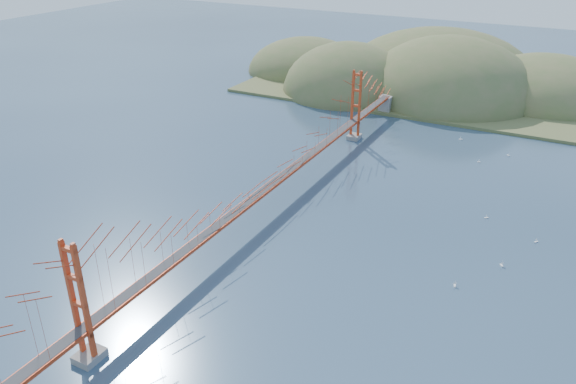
% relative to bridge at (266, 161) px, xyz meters
% --- Properties ---
extents(ground, '(320.00, 320.00, 0.00)m').
position_rel_bridge_xyz_m(ground, '(0.00, -0.18, -7.01)').
color(ground, '#2A3E54').
rests_on(ground, ground).
extents(bridge, '(2.20, 94.40, 12.00)m').
position_rel_bridge_xyz_m(bridge, '(0.00, 0.00, 0.00)').
color(bridge, gray).
rests_on(bridge, ground).
extents(far_headlands, '(84.00, 58.00, 25.00)m').
position_rel_bridge_xyz_m(far_headlands, '(2.21, 68.33, -7.01)').
color(far_headlands, brown).
rests_on(far_headlands, ground).
extents(sailboat_7, '(0.55, 0.55, 0.59)m').
position_rel_bridge_xyz_m(sailboat_7, '(24.41, 34.15, -6.87)').
color(sailboat_7, white).
rests_on(sailboat_7, ground).
extents(sailboat_12, '(0.59, 0.55, 0.66)m').
position_rel_bridge_xyz_m(sailboat_12, '(16.13, 37.86, -6.86)').
color(sailboat_12, white).
rests_on(sailboat_12, ground).
extents(sailboat_16, '(0.66, 0.66, 0.71)m').
position_rel_bridge_xyz_m(sailboat_16, '(28.65, 1.12, -6.85)').
color(sailboat_16, white).
rests_on(sailboat_16, ground).
extents(sailboat_14, '(0.58, 0.58, 0.61)m').
position_rel_bridge_xyz_m(sailboat_14, '(31.37, 8.12, -6.87)').
color(sailboat_14, white).
rests_on(sailboat_14, ground).
extents(sailboat_4, '(0.55, 0.55, 0.58)m').
position_rel_bridge_xyz_m(sailboat_4, '(25.17, 11.40, -6.87)').
color(sailboat_4, white).
rests_on(sailboat_4, ground).
extents(sailboat_1, '(0.60, 0.63, 0.71)m').
position_rel_bridge_xyz_m(sailboat_1, '(25.05, -4.99, -6.85)').
color(sailboat_1, white).
rests_on(sailboat_1, ground).
extents(sailboat_3, '(0.51, 0.51, 0.57)m').
position_rel_bridge_xyz_m(sailboat_3, '(20.79, 29.24, -6.87)').
color(sailboat_3, white).
rests_on(sailboat_3, ground).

